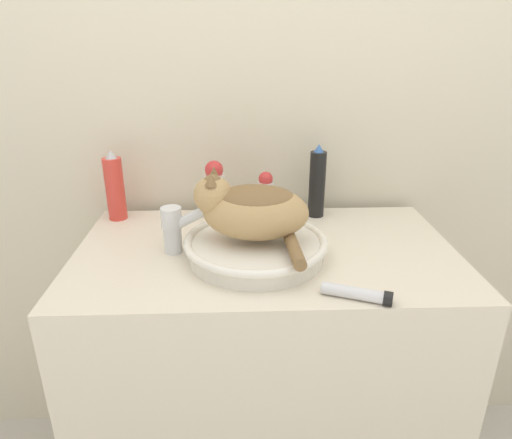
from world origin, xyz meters
TOP-DOWN VIEW (x-y plane):
  - wall_back at (0.00, 0.60)m, footprint 8.00×0.05m
  - vanity_counter at (0.00, 0.27)m, footprint 0.94×0.55m
  - sink_basin at (-0.03, 0.23)m, footprint 0.34×0.34m
  - cat at (-0.04, 0.23)m, footprint 0.27×0.26m
  - faucet at (-0.22, 0.27)m, footprint 0.14×0.06m
  - hairspray_can_black at (0.16, 0.49)m, footprint 0.05×0.05m
  - deodorant_stick at (0.01, 0.49)m, footprint 0.05×0.05m
  - spray_bottle_trigger at (-0.42, 0.49)m, footprint 0.05×0.05m
  - lotion_bottle_white at (-0.13, 0.49)m, footprint 0.06×0.06m
  - cream_tube at (0.17, 0.04)m, footprint 0.14×0.08m

SIDE VIEW (x-z plane):
  - vanity_counter at x=0.00m, z-range 0.00..0.84m
  - cream_tube at x=0.17m, z-range 0.84..0.87m
  - sink_basin at x=-0.03m, z-range 0.84..0.90m
  - deodorant_stick at x=0.01m, z-range 0.84..0.98m
  - faucet at x=-0.22m, z-range 0.84..0.98m
  - lotion_bottle_white at x=-0.13m, z-range 0.84..1.01m
  - spray_bottle_trigger at x=-0.42m, z-range 0.83..1.04m
  - hairspray_can_black at x=0.16m, z-range 0.83..1.05m
  - cat at x=-0.04m, z-range 0.89..1.05m
  - wall_back at x=0.00m, z-range 0.00..2.40m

